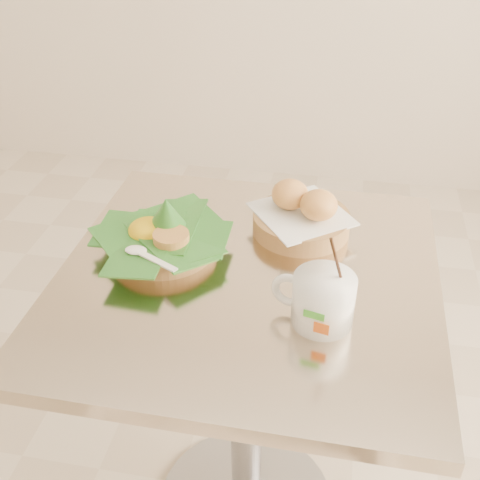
% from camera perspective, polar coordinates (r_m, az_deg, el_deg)
% --- Properties ---
extents(cafe_table, '(0.70, 0.70, 0.75)m').
position_cam_1_polar(cafe_table, '(1.26, 0.68, -11.16)').
color(cafe_table, gray).
rests_on(cafe_table, floor).
extents(rice_basket, '(0.26, 0.26, 0.13)m').
position_cam_1_polar(rice_basket, '(1.17, -7.39, 0.52)').
color(rice_basket, '#9E6D43').
rests_on(rice_basket, cafe_table).
extents(bread_basket, '(0.24, 0.24, 0.10)m').
position_cam_1_polar(bread_basket, '(1.22, 5.90, 2.31)').
color(bread_basket, '#9E6D43').
rests_on(bread_basket, cafe_table).
extents(coffee_mug, '(0.14, 0.11, 0.18)m').
position_cam_1_polar(coffee_mug, '(1.00, 7.75, -5.52)').
color(coffee_mug, white).
rests_on(coffee_mug, cafe_table).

